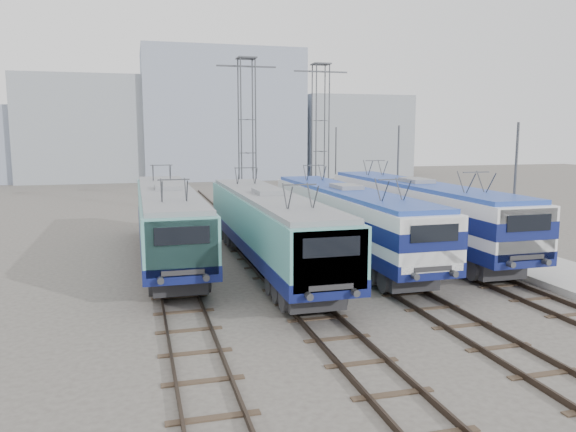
# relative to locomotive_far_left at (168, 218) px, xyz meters

# --- Properties ---
(ground) EXTENTS (160.00, 160.00, 0.00)m
(ground) POSITION_rel_locomotive_far_left_xyz_m (6.75, -8.68, -2.25)
(ground) COLOR #514C47
(platform) EXTENTS (4.00, 70.00, 0.30)m
(platform) POSITION_rel_locomotive_far_left_xyz_m (16.95, -0.68, -2.10)
(platform) COLOR #9E9E99
(platform) RESTS_ON ground
(locomotive_far_left) EXTENTS (2.86, 18.08, 3.40)m
(locomotive_far_left) POSITION_rel_locomotive_far_left_xyz_m (0.00, 0.00, 0.00)
(locomotive_far_left) COLOR #0F1651
(locomotive_far_left) RESTS_ON ground
(locomotive_center_left) EXTENTS (2.84, 17.94, 3.38)m
(locomotive_center_left) POSITION_rel_locomotive_far_left_xyz_m (4.50, -3.28, -0.02)
(locomotive_center_left) COLOR #0F1651
(locomotive_center_left) RESTS_ON ground
(locomotive_center_right) EXTENTS (2.84, 17.94, 3.37)m
(locomotive_center_right) POSITION_rel_locomotive_far_left_xyz_m (9.00, -1.86, 0.04)
(locomotive_center_right) COLOR #0F1651
(locomotive_center_right) RESTS_ON ground
(locomotive_far_right) EXTENTS (2.95, 18.67, 3.51)m
(locomotive_far_right) POSITION_rel_locomotive_far_left_xyz_m (13.50, -0.95, 0.12)
(locomotive_far_right) COLOR #0F1651
(locomotive_far_right) RESTS_ON ground
(catenary_tower_west) EXTENTS (4.50, 1.20, 12.00)m
(catenary_tower_west) POSITION_rel_locomotive_far_left_xyz_m (6.75, 13.32, 4.39)
(catenary_tower_west) COLOR #3F4247
(catenary_tower_west) RESTS_ON ground
(catenary_tower_east) EXTENTS (4.50, 1.20, 12.00)m
(catenary_tower_east) POSITION_rel_locomotive_far_left_xyz_m (13.25, 15.32, 4.39)
(catenary_tower_east) COLOR #3F4247
(catenary_tower_east) RESTS_ON ground
(mast_front) EXTENTS (0.12, 0.12, 7.00)m
(mast_front) POSITION_rel_locomotive_far_left_xyz_m (15.35, -6.68, 1.25)
(mast_front) COLOR #3F4247
(mast_front) RESTS_ON ground
(mast_mid) EXTENTS (0.12, 0.12, 7.00)m
(mast_mid) POSITION_rel_locomotive_far_left_xyz_m (15.35, 5.32, 1.25)
(mast_mid) COLOR #3F4247
(mast_mid) RESTS_ON ground
(mast_rear) EXTENTS (0.12, 0.12, 7.00)m
(mast_rear) POSITION_rel_locomotive_far_left_xyz_m (15.35, 17.32, 1.25)
(mast_rear) COLOR #3F4247
(mast_rear) RESTS_ON ground
(safety_cone) EXTENTS (0.32, 0.32, 0.50)m
(safety_cone) POSITION_rel_locomotive_far_left_xyz_m (16.67, -7.01, -1.70)
(safety_cone) COLOR orange
(safety_cone) RESTS_ON platform
(building_west) EXTENTS (18.00, 12.00, 14.00)m
(building_west) POSITION_rel_locomotive_far_left_xyz_m (-7.25, 53.32, 4.75)
(building_west) COLOR #8B949D
(building_west) RESTS_ON ground
(building_center) EXTENTS (22.00, 14.00, 18.00)m
(building_center) POSITION_rel_locomotive_far_left_xyz_m (10.75, 53.32, 6.75)
(building_center) COLOR #8792A8
(building_center) RESTS_ON ground
(building_east) EXTENTS (16.00, 12.00, 12.00)m
(building_east) POSITION_rel_locomotive_far_left_xyz_m (30.75, 53.32, 3.75)
(building_east) COLOR #8B949D
(building_east) RESTS_ON ground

